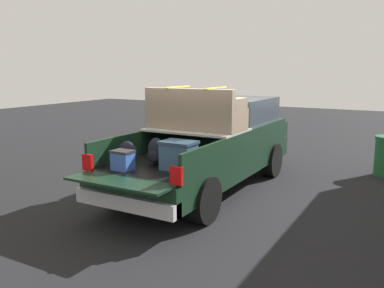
# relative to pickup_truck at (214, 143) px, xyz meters

# --- Properties ---
(ground_plane) EXTENTS (40.00, 40.00, 0.00)m
(ground_plane) POSITION_rel_pickup_truck_xyz_m (-0.37, 0.00, -0.97)
(ground_plane) COLOR black
(pickup_truck) EXTENTS (6.05, 2.06, 2.23)m
(pickup_truck) POSITION_rel_pickup_truck_xyz_m (0.00, 0.00, 0.00)
(pickup_truck) COLOR black
(pickup_truck) RESTS_ON ground_plane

